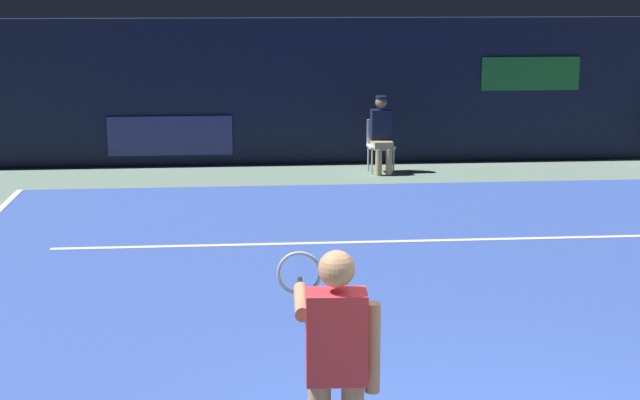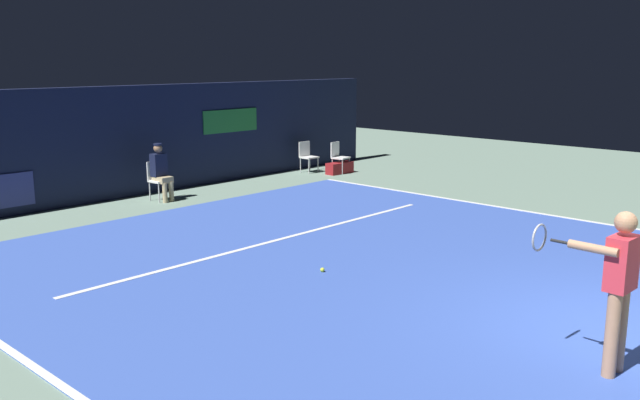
# 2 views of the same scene
# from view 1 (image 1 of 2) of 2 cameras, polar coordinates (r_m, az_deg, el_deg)

# --- Properties ---
(ground_plane) EXTENTS (33.52, 33.52, 0.00)m
(ground_plane) POSITION_cam_1_polar(r_m,az_deg,el_deg) (10.50, 5.26, -5.29)
(ground_plane) COLOR slate
(court_surface) EXTENTS (10.64, 10.90, 0.01)m
(court_surface) POSITION_cam_1_polar(r_m,az_deg,el_deg) (10.50, 5.26, -5.26)
(court_surface) COLOR #3856B2
(court_surface) RESTS_ON ground
(line_service) EXTENTS (8.30, 0.10, 0.01)m
(line_service) POSITION_cam_1_polar(r_m,az_deg,el_deg) (12.30, 3.74, -2.46)
(line_service) COLOR white
(line_service) RESTS_ON court_surface
(back_wall) EXTENTS (17.30, 0.33, 2.60)m
(back_wall) POSITION_cam_1_polar(r_m,az_deg,el_deg) (17.51, 1.11, 6.43)
(back_wall) COLOR #141933
(back_wall) RESTS_ON ground
(tennis_player) EXTENTS (0.59, 0.94, 1.73)m
(tennis_player) POSITION_cam_1_polar(r_m,az_deg,el_deg) (5.88, 0.91, -9.89)
(tennis_player) COLOR tan
(tennis_player) RESTS_ON ground
(line_judge_on_chair) EXTENTS (0.46, 0.55, 1.32)m
(line_judge_on_chair) POSITION_cam_1_polar(r_m,az_deg,el_deg) (16.63, 3.63, 3.93)
(line_judge_on_chair) COLOR white
(line_judge_on_chair) RESTS_ON ground
(tennis_ball) EXTENTS (0.07, 0.07, 0.07)m
(tennis_ball) POSITION_cam_1_polar(r_m,az_deg,el_deg) (10.44, 0.92, -5.08)
(tennis_ball) COLOR #CCE033
(tennis_ball) RESTS_ON court_surface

